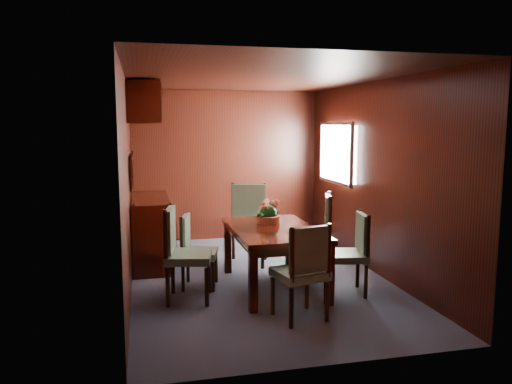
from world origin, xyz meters
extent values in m
plane|color=#3D4253|center=(0.00, 0.00, 0.00)|extent=(4.50, 4.50, 0.00)
cube|color=black|center=(-1.50, 0.00, 1.20)|extent=(0.02, 4.50, 2.40)
cube|color=black|center=(1.50, 0.00, 1.20)|extent=(0.02, 4.50, 2.40)
cube|color=black|center=(0.00, 2.25, 1.20)|extent=(3.00, 0.02, 2.40)
cube|color=black|center=(0.00, -2.25, 1.20)|extent=(3.00, 0.02, 2.40)
cube|color=black|center=(0.00, 0.00, 2.40)|extent=(3.00, 4.50, 0.02)
cube|color=white|center=(1.48, 1.10, 1.45)|extent=(0.14, 1.10, 0.80)
cube|color=#B2B2B7|center=(1.41, 1.10, 1.45)|extent=(0.04, 1.20, 0.90)
cube|color=black|center=(-1.47, 1.00, 1.28)|extent=(0.03, 1.36, 0.41)
cube|color=silver|center=(-1.45, 1.00, 1.28)|extent=(0.01, 1.30, 0.35)
cube|color=black|center=(-1.30, 1.00, 2.13)|extent=(0.40, 1.40, 0.50)
cube|color=black|center=(-1.25, 1.00, 0.45)|extent=(0.48, 1.40, 0.90)
cube|color=black|center=(-0.30, -1.03, 0.32)|extent=(0.09, 0.09, 0.64)
cube|color=black|center=(0.51, -1.02, 0.32)|extent=(0.09, 0.09, 0.64)
cube|color=black|center=(-0.32, 0.34, 0.32)|extent=(0.09, 0.09, 0.64)
cube|color=black|center=(0.49, 0.36, 0.32)|extent=(0.09, 0.09, 0.64)
cube|color=black|center=(0.10, -0.34, 0.60)|extent=(0.84, 1.39, 0.09)
cube|color=black|center=(0.10, -0.34, 0.67)|extent=(0.95, 1.51, 0.06)
cylinder|color=black|center=(-1.04, -0.29, 0.20)|extent=(0.05, 0.05, 0.41)
cylinder|color=black|center=(-1.12, -0.70, 0.20)|extent=(0.05, 0.05, 0.41)
cylinder|color=black|center=(-0.65, -0.36, 0.20)|extent=(0.05, 0.05, 0.41)
cylinder|color=black|center=(-0.73, -0.77, 0.20)|extent=(0.05, 0.05, 0.41)
cube|color=#607A5D|center=(-0.89, -0.53, 0.47)|extent=(0.54, 0.56, 0.08)
cylinder|color=black|center=(-1.05, -0.28, 0.75)|extent=(0.05, 0.05, 0.55)
cylinder|color=black|center=(-1.13, -0.70, 0.75)|extent=(0.05, 0.05, 0.55)
cube|color=#607A5D|center=(-1.07, -0.50, 0.77)|extent=(0.14, 0.44, 0.46)
cylinder|color=black|center=(-0.84, 0.08, 0.17)|extent=(0.04, 0.04, 0.34)
cylinder|color=black|center=(-0.93, -0.26, 0.17)|extent=(0.04, 0.04, 0.34)
cylinder|color=black|center=(-0.52, 0.00, 0.17)|extent=(0.04, 0.04, 0.34)
cylinder|color=black|center=(-0.61, -0.34, 0.17)|extent=(0.04, 0.04, 0.34)
cube|color=#607A5D|center=(-0.72, -0.13, 0.40)|extent=(0.48, 0.49, 0.07)
cylinder|color=black|center=(-0.85, 0.08, 0.63)|extent=(0.04, 0.04, 0.46)
cylinder|color=black|center=(-0.94, -0.26, 0.63)|extent=(0.04, 0.04, 0.46)
cube|color=#607A5D|center=(-0.88, -0.09, 0.65)|extent=(0.14, 0.37, 0.39)
cylinder|color=black|center=(0.97, -0.93, 0.18)|extent=(0.04, 0.04, 0.37)
cylinder|color=black|center=(1.04, -0.56, 0.18)|extent=(0.04, 0.04, 0.37)
cylinder|color=black|center=(0.62, -0.86, 0.18)|extent=(0.04, 0.04, 0.37)
cylinder|color=black|center=(0.69, -0.49, 0.18)|extent=(0.04, 0.04, 0.37)
cube|color=#607A5D|center=(0.83, -0.71, 0.42)|extent=(0.49, 0.51, 0.08)
cylinder|color=black|center=(0.98, -0.93, 0.67)|extent=(0.04, 0.04, 0.49)
cylinder|color=black|center=(1.05, -0.56, 0.67)|extent=(0.04, 0.04, 0.49)
cube|color=#607A5D|center=(1.00, -0.74, 0.69)|extent=(0.13, 0.40, 0.42)
cylinder|color=black|center=(0.82, -0.19, 0.20)|extent=(0.05, 0.05, 0.41)
cylinder|color=black|center=(0.96, 0.20, 0.20)|extent=(0.05, 0.05, 0.41)
cylinder|color=black|center=(0.45, -0.05, 0.20)|extent=(0.05, 0.05, 0.41)
cylinder|color=black|center=(0.59, 0.34, 0.20)|extent=(0.05, 0.05, 0.41)
cube|color=#607A5D|center=(0.71, 0.07, 0.47)|extent=(0.60, 0.61, 0.08)
cylinder|color=black|center=(0.83, -0.19, 0.74)|extent=(0.05, 0.05, 0.55)
cylinder|color=black|center=(0.97, 0.20, 0.74)|extent=(0.05, 0.05, 0.55)
cube|color=#607A5D|center=(0.88, 0.01, 0.77)|extent=(0.21, 0.44, 0.46)
cylinder|color=black|center=(-0.05, -1.50, 0.19)|extent=(0.04, 0.04, 0.38)
cylinder|color=black|center=(0.34, -1.42, 0.19)|extent=(0.04, 0.04, 0.38)
cylinder|color=black|center=(-0.13, -1.14, 0.19)|extent=(0.04, 0.04, 0.38)
cylinder|color=black|center=(0.26, -1.05, 0.19)|extent=(0.04, 0.04, 0.38)
cube|color=#607A5D|center=(0.10, -1.28, 0.44)|extent=(0.53, 0.52, 0.08)
cylinder|color=black|center=(-0.05, -1.51, 0.70)|extent=(0.04, 0.04, 0.51)
cylinder|color=black|center=(0.34, -1.43, 0.70)|extent=(0.04, 0.04, 0.51)
cube|color=#607A5D|center=(0.14, -1.45, 0.72)|extent=(0.42, 0.15, 0.43)
cylinder|color=black|center=(0.29, 0.82, 0.22)|extent=(0.05, 0.05, 0.43)
cylinder|color=black|center=(-0.13, 0.96, 0.22)|extent=(0.05, 0.05, 0.43)
cylinder|color=black|center=(0.15, 0.42, 0.22)|extent=(0.05, 0.05, 0.43)
cylinder|color=black|center=(-0.27, 0.56, 0.22)|extent=(0.05, 0.05, 0.43)
cube|color=#607A5D|center=(0.01, 0.69, 0.50)|extent=(0.64, 0.63, 0.09)
cylinder|color=black|center=(0.29, 0.83, 0.79)|extent=(0.05, 0.05, 0.58)
cylinder|color=black|center=(-0.13, 0.97, 0.79)|extent=(0.05, 0.05, 0.58)
cube|color=#607A5D|center=(0.08, 0.88, 0.81)|extent=(0.46, 0.21, 0.49)
cylinder|color=#C15A3B|center=(0.11, -0.05, 0.74)|extent=(0.28, 0.28, 0.09)
sphere|color=#194517|center=(0.11, -0.05, 0.81)|extent=(0.22, 0.22, 0.22)
camera|label=1|loc=(-1.35, -5.70, 1.87)|focal=35.00mm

